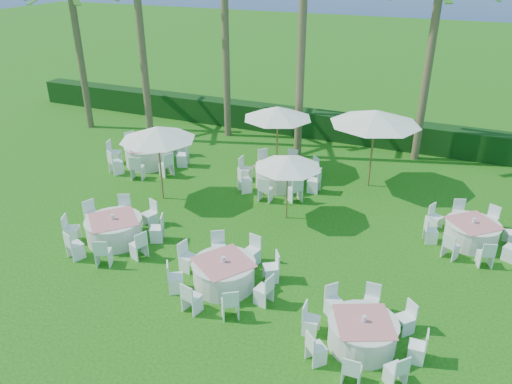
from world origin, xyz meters
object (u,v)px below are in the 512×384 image
banquet_table_f (472,232)px  umbrella_c (278,112)px  umbrella_d (375,117)px  banquet_table_b (224,273)px  banquet_table_e (279,175)px  umbrella_a (157,133)px  banquet_table_a (114,229)px  banquet_table_c (362,333)px  banquet_table_d (148,154)px  umbrella_b (288,162)px

banquet_table_f → umbrella_c: 8.24m
umbrella_c → banquet_table_f: bearing=-21.0°
umbrella_d → banquet_table_b: bearing=-106.3°
banquet_table_f → umbrella_d: (-3.72, 2.88, 2.34)m
banquet_table_b → banquet_table_e: 6.49m
umbrella_a → banquet_table_a: bearing=-85.7°
banquet_table_e → umbrella_a: bearing=-142.6°
banquet_table_c → banquet_table_a: bearing=169.1°
umbrella_d → banquet_table_e: bearing=-157.2°
banquet_table_d → banquet_table_f: bearing=-6.2°
umbrella_d → banquet_table_d: bearing=-170.3°
banquet_table_d → banquet_table_e: (5.72, 0.19, -0.02)m
banquet_table_b → umbrella_b: (0.26, 4.17, 1.64)m
banquet_table_d → umbrella_b: bearing=-16.8°
banquet_table_f → banquet_table_d: bearing=173.8°
banquet_table_b → banquet_table_e: bearing=97.7°
banquet_table_d → umbrella_a: size_ratio=1.23×
banquet_table_d → umbrella_b: 7.32m
umbrella_a → umbrella_c: umbrella_a is taller
umbrella_c → umbrella_a: bearing=-126.0°
umbrella_d → umbrella_c: bearing=-179.7°
banquet_table_f → umbrella_b: (-5.73, -0.70, 1.66)m
banquet_table_d → banquet_table_c: bearing=-34.0°
umbrella_a → umbrella_b: umbrella_a is taller
banquet_table_d → umbrella_a: umbrella_a is taller
umbrella_a → umbrella_d: 7.71m
banquet_table_b → umbrella_b: bearing=86.5°
umbrella_c → banquet_table_b: bearing=-79.3°
umbrella_a → banquet_table_c: bearing=-29.2°
banquet_table_c → banquet_table_f: (2.11, 5.68, 0.01)m
banquet_table_c → umbrella_d: size_ratio=0.84×
umbrella_c → banquet_table_a: bearing=-110.7°
banquet_table_b → umbrella_c: bearing=100.7°
umbrella_d → banquet_table_c: bearing=-79.4°
banquet_table_a → banquet_table_b: bearing=-10.0°
banquet_table_a → umbrella_a: (-0.23, 3.06, 2.09)m
banquet_table_b → banquet_table_d: 9.07m
banquet_table_c → umbrella_a: size_ratio=1.01×
banquet_table_e → umbrella_b: size_ratio=1.43×
banquet_table_f → umbrella_d: size_ratio=0.84×
banquet_table_b → umbrella_a: bearing=138.9°
banquet_table_c → umbrella_a: umbrella_a is taller
banquet_table_b → banquet_table_f: (5.99, 4.87, -0.02)m
banquet_table_a → banquet_table_f: bearing=22.4°
banquet_table_b → banquet_table_d: banquet_table_d is taller
umbrella_a → umbrella_d: umbrella_d is taller
banquet_table_f → umbrella_c: umbrella_c is taller
umbrella_b → umbrella_d: umbrella_d is taller
umbrella_a → banquet_table_e: bearing=37.4°
banquet_table_f → banquet_table_b: bearing=-140.9°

